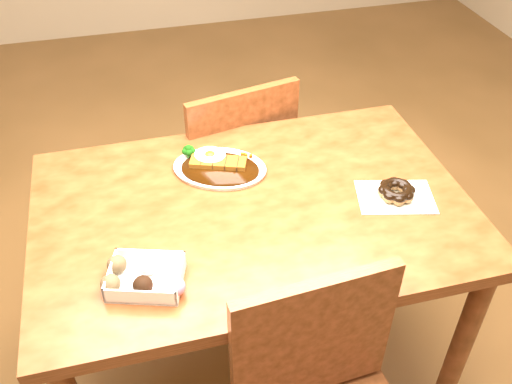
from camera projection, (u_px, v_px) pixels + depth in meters
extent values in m
plane|color=brown|center=(254.00, 363.00, 2.05)|extent=(6.00, 6.00, 0.00)
cube|color=#47240E|center=(253.00, 211.00, 1.59)|extent=(1.20, 0.80, 0.04)
cylinder|color=#47240E|center=(459.00, 350.00, 1.68)|extent=(0.06, 0.06, 0.71)
cylinder|color=#47240E|center=(79.00, 255.00, 1.98)|extent=(0.06, 0.06, 0.71)
cylinder|color=#47240E|center=(368.00, 204.00, 2.19)|extent=(0.06, 0.06, 0.71)
cube|color=#47240E|center=(224.00, 169.00, 2.23)|extent=(0.50, 0.50, 0.04)
cylinder|color=#47240E|center=(245.00, 178.00, 2.55)|extent=(0.04, 0.04, 0.41)
cylinder|color=#47240E|center=(173.00, 200.00, 2.44)|extent=(0.04, 0.04, 0.41)
cylinder|color=#47240E|center=(281.00, 224.00, 2.32)|extent=(0.04, 0.04, 0.41)
cylinder|color=#47240E|center=(204.00, 251.00, 2.20)|extent=(0.04, 0.04, 0.41)
cube|color=#47240E|center=(244.00, 143.00, 1.95)|extent=(0.40, 0.11, 0.40)
cube|color=#47240E|center=(313.00, 340.00, 1.33)|extent=(0.40, 0.06, 0.40)
ellipsoid|color=white|center=(220.00, 169.00, 1.70)|extent=(0.33, 0.29, 0.01)
ellipsoid|color=black|center=(220.00, 169.00, 1.68)|extent=(0.28, 0.24, 0.01)
cube|color=#6B380C|center=(218.00, 163.00, 1.69)|extent=(0.18, 0.11, 0.02)
ellipsoid|color=white|center=(210.00, 155.00, 1.70)|extent=(0.12, 0.11, 0.01)
ellipsoid|color=#FFB214|center=(210.00, 154.00, 1.70)|extent=(0.03, 0.03, 0.02)
cube|color=white|center=(146.00, 276.00, 1.34)|extent=(0.20, 0.18, 0.05)
ellipsoid|color=black|center=(110.00, 284.00, 1.32)|extent=(0.05, 0.05, 0.04)
ellipsoid|color=black|center=(143.00, 285.00, 1.32)|extent=(0.05, 0.05, 0.04)
ellipsoid|color=pink|center=(175.00, 287.00, 1.31)|extent=(0.05, 0.05, 0.04)
ellipsoid|color=black|center=(117.00, 264.00, 1.37)|extent=(0.05, 0.05, 0.04)
ellipsoid|color=beige|center=(148.00, 266.00, 1.36)|extent=(0.05, 0.05, 0.04)
cube|color=silver|center=(395.00, 197.00, 1.60)|extent=(0.24, 0.19, 0.00)
torus|color=olive|center=(396.00, 192.00, 1.59)|extent=(0.12, 0.12, 0.03)
torus|color=black|center=(397.00, 189.00, 1.58)|extent=(0.11, 0.11, 0.02)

